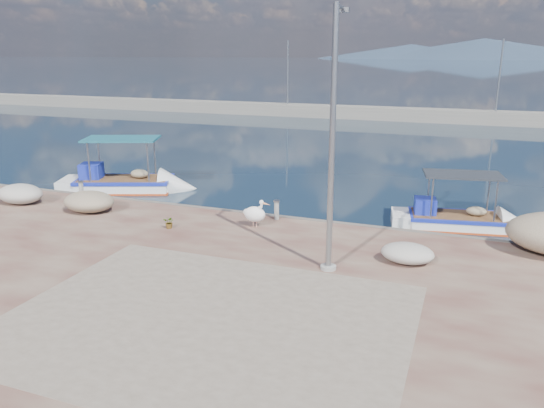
{
  "coord_description": "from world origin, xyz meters",
  "views": [
    {
      "loc": [
        6.19,
        -12.56,
        6.3
      ],
      "look_at": [
        0.0,
        3.8,
        1.3
      ],
      "focal_mm": 35.0,
      "sensor_mm": 36.0,
      "label": 1
    }
  ],
  "objects_px": {
    "boat_right": "(457,222)",
    "bollard_near": "(277,209)",
    "lamp_post": "(332,152)",
    "boat_left": "(124,186)",
    "pelican": "(255,214)"
  },
  "relations": [
    {
      "from": "boat_right",
      "to": "lamp_post",
      "type": "relative_size",
      "value": 0.74
    },
    {
      "from": "boat_right",
      "to": "lamp_post",
      "type": "distance_m",
      "value": 8.26
    },
    {
      "from": "pelican",
      "to": "lamp_post",
      "type": "height_order",
      "value": "lamp_post"
    },
    {
      "from": "boat_right",
      "to": "pelican",
      "type": "relative_size",
      "value": 5.01
    },
    {
      "from": "boat_right",
      "to": "lamp_post",
      "type": "xyz_separation_m",
      "value": [
        -3.18,
        -6.71,
        3.61
      ]
    },
    {
      "from": "boat_right",
      "to": "bollard_near",
      "type": "bearing_deg",
      "value": -164.7
    },
    {
      "from": "boat_left",
      "to": "lamp_post",
      "type": "xyz_separation_m",
      "value": [
        11.85,
        -6.93,
        3.57
      ]
    },
    {
      "from": "bollard_near",
      "to": "boat_left",
      "type": "bearing_deg",
      "value": 160.46
    },
    {
      "from": "boat_left",
      "to": "boat_right",
      "type": "relative_size",
      "value": 1.23
    },
    {
      "from": "boat_left",
      "to": "pelican",
      "type": "relative_size",
      "value": 6.16
    },
    {
      "from": "pelican",
      "to": "bollard_near",
      "type": "xyz_separation_m",
      "value": [
        0.4,
        1.06,
        -0.08
      ]
    },
    {
      "from": "pelican",
      "to": "boat_left",
      "type": "bearing_deg",
      "value": 162.15
    },
    {
      "from": "boat_right",
      "to": "bollard_near",
      "type": "height_order",
      "value": "boat_right"
    },
    {
      "from": "lamp_post",
      "to": "boat_left",
      "type": "bearing_deg",
      "value": 149.67
    },
    {
      "from": "boat_left",
      "to": "boat_right",
      "type": "xyz_separation_m",
      "value": [
        15.03,
        -0.22,
        -0.04
      ]
    }
  ]
}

